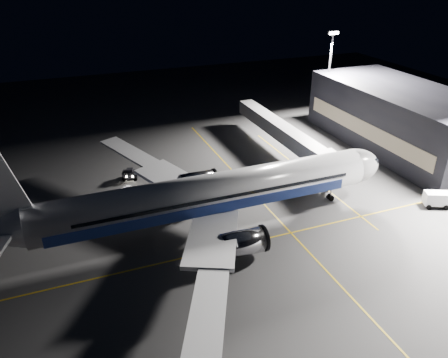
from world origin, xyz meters
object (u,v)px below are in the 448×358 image
Objects in this scene: floodlight_mast_north at (329,70)px; safety_cone_c at (154,187)px; safety_cone_b at (216,178)px; service_truck at (439,199)px; airliner at (202,196)px; jet_bridge at (286,134)px; baggage_tug at (130,174)px; safety_cone_a at (186,204)px.

safety_cone_c is at bearing -158.21° from floodlight_mast_north.
safety_cone_b is (-34.00, -18.34, -12.10)m from floodlight_mast_north.
service_truck is at bearing -28.68° from safety_cone_c.
service_truck is at bearing -12.34° from airliner.
service_truck is at bearing -97.09° from floodlight_mast_north.
jet_bridge is at bearing 15.39° from safety_cone_b.
jet_bridge reaches higher than safety_cone_c.
airliner reaches higher than jet_bridge.
jet_bridge is 6.75× the size of service_truck.
safety_cone_c is (-3.92, 14.00, -4.83)m from airliner.
service_truck is 50.87m from baggage_tug.
baggage_tug is 4.62× the size of safety_cone_c.
floodlight_mast_north reaches higher than jet_bridge.
airliner is at bearing -74.34° from safety_cone_c.
baggage_tug is at bearing 177.62° from jet_bridge.
baggage_tug is 14.16m from safety_cone_a.
safety_cone_b is at bearing 42.53° from safety_cone_a.
safety_cone_c is (-27.00, -4.06, -4.25)m from jet_bridge.
safety_cone_c is at bearing 105.66° from airliner.
airliner is 1.79× the size of jet_bridge.
airliner is 20.93m from baggage_tug.
airliner is 8.23m from safety_cone_a.
floodlight_mast_north is (18.00, 13.93, 7.79)m from jet_bridge.
floodlight_mast_north is 49.93m from safety_cone_c.
safety_cone_c is at bearing -42.77° from baggage_tug.
safety_cone_a is (-36.71, 14.52, -1.00)m from service_truck.
jet_bridge is 29.23m from service_truck.
safety_cone_c is at bearing -171.46° from jet_bridge.
jet_bridge reaches higher than service_truck.
floodlight_mast_north is (41.08, 31.99, 7.21)m from airliner.
safety_cone_b is at bearing -151.66° from floodlight_mast_north.
safety_cone_a is (-23.67, -11.44, -4.27)m from jet_bridge.
safety_cone_a is 10.40m from safety_cone_b.
jet_bridge is 11.07× the size of baggage_tug.
service_truck is 7.57× the size of safety_cone_c.
airliner is 99.66× the size of safety_cone_a.
airliner is 29.31m from jet_bridge.
floodlight_mast_north is at bearing 33.02° from baggage_tug.
airliner is 91.33× the size of safety_cone_c.
service_truck is at bearing -63.32° from jet_bridge.
airliner is 16.13m from safety_cone_b.
baggage_tug is (-47.94, -12.69, -11.50)m from floodlight_mast_north.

